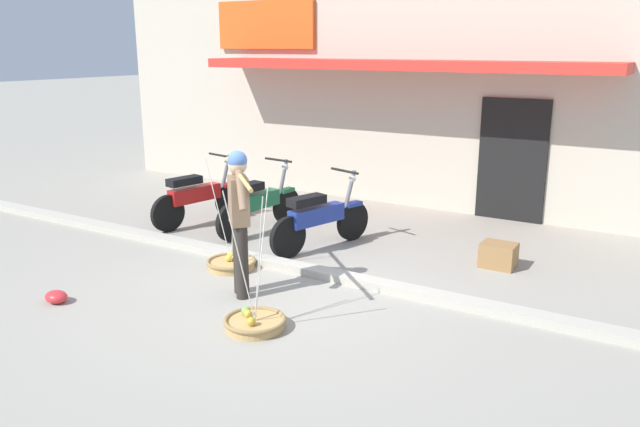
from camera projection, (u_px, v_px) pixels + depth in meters
The scene contains 11 objects.
ground_plane at pixel (274, 291), 7.42m from camera, with size 90.00×90.00×0.00m, color #9E998C.
sidewalk_curb at pixel (306, 270), 7.98m from camera, with size 20.00×0.24×0.10m, color #BAB4A5.
fruit_vendor at pixel (239, 214), 7.05m from camera, with size 1.38×1.33×1.70m.
fruit_basket_left_side at pixel (255, 322), 6.41m from camera, with size 0.65×0.65×1.45m.
fruit_basket_right_side at pixel (231, 263), 8.16m from camera, with size 0.65×0.65×1.45m.
motorcycle_nearest_shop at pixel (198, 197), 10.10m from camera, with size 0.58×1.80×1.09m.
motorcycle_second_in_row at pixel (258, 204), 9.65m from camera, with size 0.54×1.82×1.09m.
motorcycle_third_in_row at pixel (320, 218), 8.84m from camera, with size 0.69×1.77×1.09m.
storefront_building at pixel (453, 81), 12.98m from camera, with size 13.00×6.00×4.20m.
plastic_litter_bag at pixel (56, 297), 7.06m from camera, with size 0.28×0.22×0.14m, color red.
wooden_crate at pixel (498, 255), 8.19m from camera, with size 0.44×0.36×0.32m, color olive.
Camera 1 is at (4.04, -5.66, 2.80)m, focal length 35.22 mm.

